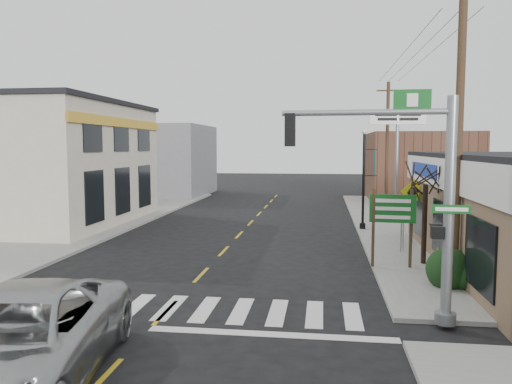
# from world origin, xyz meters

# --- Properties ---
(ground) EXTENTS (140.00, 140.00, 0.00)m
(ground) POSITION_xyz_m (0.00, 0.00, 0.00)
(ground) COLOR black
(ground) RESTS_ON ground
(sidewalk_right) EXTENTS (6.00, 38.00, 0.13)m
(sidewalk_right) POSITION_xyz_m (9.00, 13.00, 0.07)
(sidewalk_right) COLOR gray
(sidewalk_right) RESTS_ON ground
(sidewalk_left) EXTENTS (6.00, 38.00, 0.13)m
(sidewalk_left) POSITION_xyz_m (-9.00, 13.00, 0.07)
(sidewalk_left) COLOR gray
(sidewalk_left) RESTS_ON ground
(center_line) EXTENTS (0.12, 56.00, 0.01)m
(center_line) POSITION_xyz_m (0.00, 8.00, 0.01)
(center_line) COLOR gold
(center_line) RESTS_ON ground
(crosswalk) EXTENTS (11.00, 2.20, 0.01)m
(crosswalk) POSITION_xyz_m (0.00, 0.40, 0.01)
(crosswalk) COLOR silver
(crosswalk) RESTS_ON ground
(left_building) EXTENTS (12.00, 12.00, 6.80)m
(left_building) POSITION_xyz_m (-13.00, 14.00, 3.40)
(left_building) COLOR beige
(left_building) RESTS_ON ground
(bldg_distant_right) EXTENTS (8.00, 10.00, 5.60)m
(bldg_distant_right) POSITION_xyz_m (12.00, 30.00, 2.80)
(bldg_distant_right) COLOR brown
(bldg_distant_right) RESTS_ON ground
(bldg_distant_left) EXTENTS (9.00, 10.00, 6.40)m
(bldg_distant_left) POSITION_xyz_m (-11.00, 32.00, 3.20)
(bldg_distant_left) COLOR slate
(bldg_distant_left) RESTS_ON ground
(suv) EXTENTS (3.91, 6.84, 1.80)m
(suv) POSITION_xyz_m (-1.38, -4.47, 0.90)
(suv) COLOR #9DA0A1
(suv) RESTS_ON ground
(traffic_signal_pole) EXTENTS (4.51, 0.37, 5.71)m
(traffic_signal_pole) POSITION_xyz_m (6.52, -0.25, 3.53)
(traffic_signal_pole) COLOR gray
(traffic_signal_pole) RESTS_ON sidewalk_right
(guide_sign) EXTENTS (1.62, 0.14, 2.84)m
(guide_sign) POSITION_xyz_m (6.67, 5.51, 1.97)
(guide_sign) COLOR #473321
(guide_sign) RESTS_ON sidewalk_right
(fire_hydrant) EXTENTS (0.20, 0.20, 0.63)m
(fire_hydrant) POSITION_xyz_m (8.50, 6.25, 0.47)
(fire_hydrant) COLOR gold
(fire_hydrant) RESTS_ON sidewalk_right
(ped_crossing_sign) EXTENTS (1.12, 0.08, 2.88)m
(ped_crossing_sign) POSITION_xyz_m (8.20, 10.25, 2.09)
(ped_crossing_sign) COLOR gray
(ped_crossing_sign) RESTS_ON sidewalk_right
(lamp_post) EXTENTS (0.68, 0.54, 5.24)m
(lamp_post) POSITION_xyz_m (6.36, 13.99, 3.17)
(lamp_post) COLOR black
(lamp_post) RESTS_ON sidewalk_right
(dance_center_sign) EXTENTS (3.18, 0.20, 6.76)m
(dance_center_sign) POSITION_xyz_m (8.39, 16.91, 5.22)
(dance_center_sign) COLOR gray
(dance_center_sign) RESTS_ON sidewalk_right
(bare_tree) EXTENTS (2.22, 2.22, 4.43)m
(bare_tree) POSITION_xyz_m (7.93, 6.28, 3.62)
(bare_tree) COLOR black
(bare_tree) RESTS_ON sidewalk_right
(shrub_front) EXTENTS (1.38, 1.38, 1.03)m
(shrub_front) POSITION_xyz_m (8.10, 3.27, 0.65)
(shrub_front) COLOR #1E371A
(shrub_front) RESTS_ON sidewalk_right
(shrub_back) EXTENTS (1.01, 1.01, 0.76)m
(shrub_back) POSITION_xyz_m (10.98, 6.90, 0.51)
(shrub_back) COLOR black
(shrub_back) RESTS_ON sidewalk_right
(utility_pole_near) EXTENTS (1.72, 0.26, 9.87)m
(utility_pole_near) POSITION_xyz_m (8.32, 3.50, 5.19)
(utility_pole_near) COLOR #442D1F
(utility_pole_near) RESTS_ON sidewalk_right
(utility_pole_far) EXTENTS (1.48, 0.22, 8.49)m
(utility_pole_far) POSITION_xyz_m (8.30, 20.70, 4.49)
(utility_pole_far) COLOR #3C2C1D
(utility_pole_far) RESTS_ON sidewalk_right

